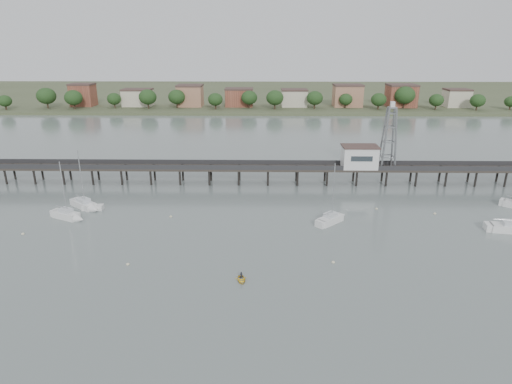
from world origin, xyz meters
TOP-DOWN VIEW (x-y plane):
  - ground_plane at (0.00, 0.00)m, footprint 500.00×500.00m
  - pier at (0.00, 60.00)m, footprint 150.00×5.00m
  - pier_building at (25.00, 60.00)m, footprint 8.40×5.40m
  - lattice_tower at (31.50, 60.00)m, footprint 3.20×3.20m
  - sailboat_b at (-34.67, 37.01)m, footprint 7.37×4.88m
  - sailboat_c at (15.75, 36.77)m, footprint 6.74×6.53m
  - sailboat_f at (-33.50, 42.43)m, footprint 7.61×6.49m
  - white_tender at (-32.37, 42.05)m, footprint 4.14×1.86m
  - yellow_dinghy at (-0.75, 15.11)m, footprint 1.77×0.76m
  - dinghy_occupant at (-0.75, 15.11)m, footprint 0.58×1.23m
  - mooring_buoys at (6.88, 31.50)m, footprint 88.11×24.38m
  - far_shore at (0.36, 239.58)m, footprint 500.00×170.00m

SIDE VIEW (x-z plane):
  - ground_plane at x=0.00m, z-range 0.00..0.00m
  - yellow_dinghy at x=-0.75m, z-range -1.20..1.20m
  - dinghy_occupant at x=-0.75m, z-range -0.14..0.14m
  - mooring_buoys at x=6.88m, z-range -0.12..0.28m
  - white_tender at x=-32.37m, z-range -0.30..1.28m
  - sailboat_f at x=-33.50m, z-range -5.82..7.11m
  - sailboat_c at x=15.75m, z-range -5.41..6.70m
  - sailboat_b at x=-34.67m, z-range -5.32..6.61m
  - far_shore at x=0.36m, z-range -4.25..6.15m
  - pier at x=0.00m, z-range 1.04..6.54m
  - pier_building at x=25.00m, z-range 4.02..9.32m
  - lattice_tower at x=31.50m, z-range 3.35..18.85m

